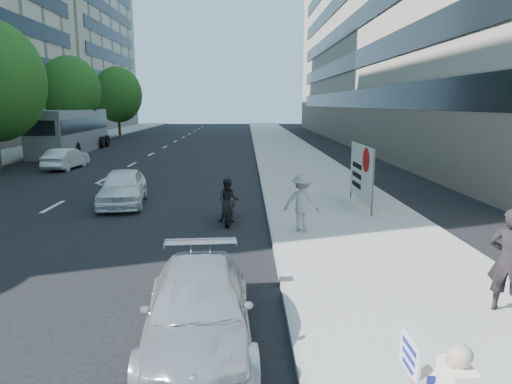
{
  "coord_description": "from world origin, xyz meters",
  "views": [
    {
      "loc": [
        0.7,
        -8.71,
        3.76
      ],
      "look_at": [
        0.97,
        3.38,
        1.42
      ],
      "focal_mm": 32.0,
      "sensor_mm": 36.0,
      "label": 1
    }
  ],
  "objects_px": {
    "parked_sedan": "(198,309)",
    "bus": "(71,131)",
    "white_sedan_mid": "(66,159)",
    "white_sedan_near": "(123,187)",
    "motorcycle": "(228,203)",
    "jogger": "(302,203)",
    "protest_banner": "(361,172)",
    "pedestrian_woman": "(509,261)"
  },
  "relations": [
    {
      "from": "jogger",
      "to": "parked_sedan",
      "type": "relative_size",
      "value": 0.41
    },
    {
      "from": "motorcycle",
      "to": "white_sedan_near",
      "type": "bearing_deg",
      "value": 152.61
    },
    {
      "from": "white_sedan_near",
      "to": "jogger",
      "type": "bearing_deg",
      "value": -42.4
    },
    {
      "from": "jogger",
      "to": "white_sedan_near",
      "type": "bearing_deg",
      "value": -13.63
    },
    {
      "from": "jogger",
      "to": "parked_sedan",
      "type": "bearing_deg",
      "value": 89.47
    },
    {
      "from": "jogger",
      "to": "parked_sedan",
      "type": "distance_m",
      "value": 6.46
    },
    {
      "from": "protest_banner",
      "to": "parked_sedan",
      "type": "height_order",
      "value": "protest_banner"
    },
    {
      "from": "protest_banner",
      "to": "white_sedan_mid",
      "type": "distance_m",
      "value": 18.33
    },
    {
      "from": "white_sedan_mid",
      "to": "motorcycle",
      "type": "height_order",
      "value": "motorcycle"
    },
    {
      "from": "pedestrian_woman",
      "to": "bus",
      "type": "height_order",
      "value": "bus"
    },
    {
      "from": "pedestrian_woman",
      "to": "jogger",
      "type": "bearing_deg",
      "value": -22.03
    },
    {
      "from": "jogger",
      "to": "motorcycle",
      "type": "relative_size",
      "value": 0.82
    },
    {
      "from": "parked_sedan",
      "to": "white_sedan_mid",
      "type": "height_order",
      "value": "white_sedan_mid"
    },
    {
      "from": "parked_sedan",
      "to": "pedestrian_woman",
      "type": "bearing_deg",
      "value": 3.67
    },
    {
      "from": "white_sedan_near",
      "to": "white_sedan_mid",
      "type": "distance_m",
      "value": 11.5
    },
    {
      "from": "pedestrian_woman",
      "to": "motorcycle",
      "type": "xyz_separation_m",
      "value": [
        -5.14,
        6.9,
        -0.45
      ]
    },
    {
      "from": "parked_sedan",
      "to": "bus",
      "type": "xyz_separation_m",
      "value": [
        -12.94,
        29.61,
        1.04
      ]
    },
    {
      "from": "jogger",
      "to": "white_sedan_near",
      "type": "relative_size",
      "value": 0.42
    },
    {
      "from": "white_sedan_near",
      "to": "white_sedan_mid",
      "type": "relative_size",
      "value": 1.08
    },
    {
      "from": "protest_banner",
      "to": "white_sedan_near",
      "type": "relative_size",
      "value": 0.77
    },
    {
      "from": "parked_sedan",
      "to": "motorcycle",
      "type": "distance_m",
      "value": 7.64
    },
    {
      "from": "white_sedan_mid",
      "to": "motorcycle",
      "type": "xyz_separation_m",
      "value": [
        10.01,
        -12.55,
        0.03
      ]
    },
    {
      "from": "protest_banner",
      "to": "parked_sedan",
      "type": "xyz_separation_m",
      "value": [
        -4.84,
        -9.19,
        -0.81
      ]
    },
    {
      "from": "jogger",
      "to": "white_sedan_mid",
      "type": "bearing_deg",
      "value": -28.43
    },
    {
      "from": "pedestrian_woman",
      "to": "protest_banner",
      "type": "bearing_deg",
      "value": -48.12
    },
    {
      "from": "pedestrian_woman",
      "to": "motorcycle",
      "type": "height_order",
      "value": "pedestrian_woman"
    },
    {
      "from": "white_sedan_near",
      "to": "pedestrian_woman",
      "type": "bearing_deg",
      "value": -53.91
    },
    {
      "from": "pedestrian_woman",
      "to": "protest_banner",
      "type": "distance_m",
      "value": 8.48
    },
    {
      "from": "jogger",
      "to": "bus",
      "type": "distance_m",
      "value": 28.14
    },
    {
      "from": "white_sedan_mid",
      "to": "jogger",
      "type": "bearing_deg",
      "value": 135.02
    },
    {
      "from": "white_sedan_mid",
      "to": "motorcycle",
      "type": "bearing_deg",
      "value": 132.94
    },
    {
      "from": "motorcycle",
      "to": "bus",
      "type": "height_order",
      "value": "bus"
    },
    {
      "from": "white_sedan_mid",
      "to": "bus",
      "type": "xyz_separation_m",
      "value": [
        -3.13,
        9.43,
        1.03
      ]
    },
    {
      "from": "protest_banner",
      "to": "white_sedan_near",
      "type": "xyz_separation_m",
      "value": [
        -8.74,
        1.12,
        -0.72
      ]
    },
    {
      "from": "protest_banner",
      "to": "motorcycle",
      "type": "height_order",
      "value": "protest_banner"
    },
    {
      "from": "white_sedan_near",
      "to": "white_sedan_mid",
      "type": "height_order",
      "value": "white_sedan_near"
    },
    {
      "from": "parked_sedan",
      "to": "bus",
      "type": "relative_size",
      "value": 0.34
    },
    {
      "from": "motorcycle",
      "to": "parked_sedan",
      "type": "bearing_deg",
      "value": -85.63
    },
    {
      "from": "pedestrian_woman",
      "to": "bus",
      "type": "xyz_separation_m",
      "value": [
        -18.27,
        28.88,
        0.55
      ]
    },
    {
      "from": "jogger",
      "to": "white_sedan_near",
      "type": "height_order",
      "value": "jogger"
    },
    {
      "from": "jogger",
      "to": "protest_banner",
      "type": "height_order",
      "value": "protest_banner"
    },
    {
      "from": "jogger",
      "to": "bus",
      "type": "bearing_deg",
      "value": -36.12
    }
  ]
}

